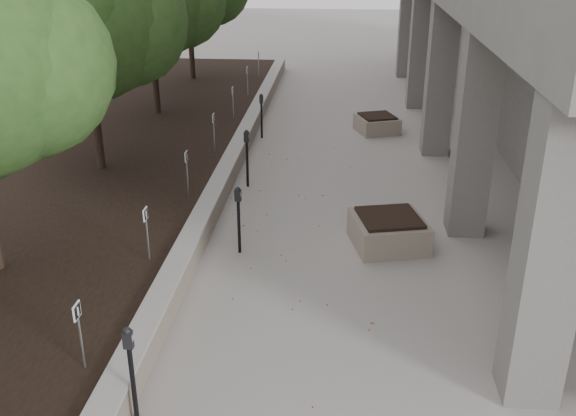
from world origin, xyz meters
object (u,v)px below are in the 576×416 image
(crabapple_tree_3, at_px, (88,52))
(crabapple_tree_5, at_px, (189,3))
(planter_back, at_px, (377,123))
(crabapple_tree_4, at_px, (150,22))
(parking_meter_2, at_px, (132,375))
(planter_front, at_px, (389,231))
(parking_meter_5, at_px, (262,116))
(parking_meter_4, at_px, (247,159))
(parking_meter_3, at_px, (239,220))

(crabapple_tree_3, bearing_deg, crabapple_tree_5, 90.00)
(crabapple_tree_5, height_order, planter_back, crabapple_tree_5)
(crabapple_tree_4, height_order, crabapple_tree_5, same)
(parking_meter_2, distance_m, planter_front, 6.20)
(crabapple_tree_4, relative_size, parking_meter_5, 4.15)
(crabapple_tree_3, distance_m, parking_meter_5, 5.72)
(crabapple_tree_4, xyz_separation_m, parking_meter_2, (3.25, -12.97, -2.43))
(parking_meter_2, relative_size, parking_meter_4, 0.99)
(crabapple_tree_5, relative_size, planter_front, 4.12)
(parking_meter_2, relative_size, parking_meter_3, 1.03)
(planter_front, height_order, planter_back, planter_front)
(crabapple_tree_3, distance_m, parking_meter_4, 4.26)
(crabapple_tree_5, xyz_separation_m, planter_front, (6.64, -12.80, -2.81))
(crabapple_tree_3, xyz_separation_m, parking_meter_3, (3.83, -3.34, -2.46))
(parking_meter_2, height_order, parking_meter_5, parking_meter_2)
(parking_meter_2, bearing_deg, planter_front, 55.50)
(crabapple_tree_3, height_order, planter_front, crabapple_tree_3)
(crabapple_tree_4, distance_m, planter_front, 10.62)
(crabapple_tree_4, bearing_deg, planter_back, -1.52)
(crabapple_tree_3, relative_size, planter_front, 4.12)
(crabapple_tree_4, height_order, planter_front, crabapple_tree_4)
(parking_meter_2, bearing_deg, parking_meter_3, 81.56)
(crabapple_tree_3, distance_m, crabapple_tree_4, 5.00)
(planter_front, bearing_deg, parking_meter_2, -123.19)
(crabapple_tree_3, relative_size, crabapple_tree_5, 1.00)
(planter_front, bearing_deg, parking_meter_3, -169.01)
(crabapple_tree_5, distance_m, planter_front, 14.69)
(parking_meter_4, bearing_deg, planter_back, 63.97)
(parking_meter_5, bearing_deg, crabapple_tree_3, -138.32)
(crabapple_tree_3, xyz_separation_m, crabapple_tree_5, (0.00, 10.00, 0.00))
(crabapple_tree_5, distance_m, planter_back, 8.96)
(crabapple_tree_4, height_order, parking_meter_2, crabapple_tree_4)
(crabapple_tree_3, relative_size, parking_meter_3, 4.09)
(parking_meter_2, bearing_deg, planter_back, 73.47)
(parking_meter_3, xyz_separation_m, parking_meter_4, (-0.33, 3.40, 0.03))
(crabapple_tree_3, height_order, parking_meter_5, crabapple_tree_3)
(crabapple_tree_5, distance_m, parking_meter_4, 10.81)
(parking_meter_5, relative_size, planter_front, 0.99)
(planter_back, bearing_deg, crabapple_tree_3, -144.39)
(planter_back, bearing_deg, parking_meter_4, -124.17)
(parking_meter_2, bearing_deg, crabapple_tree_5, 98.94)
(parking_meter_2, relative_size, parking_meter_5, 1.05)
(parking_meter_2, xyz_separation_m, parking_meter_3, (0.58, 4.63, -0.02))
(crabapple_tree_3, distance_m, parking_meter_2, 8.95)
(parking_meter_5, bearing_deg, crabapple_tree_4, 154.52)
(crabapple_tree_3, relative_size, planter_back, 4.86)
(parking_meter_2, bearing_deg, parking_meter_4, 86.90)
(parking_meter_2, distance_m, parking_meter_4, 8.04)
(parking_meter_3, height_order, planter_back, parking_meter_3)
(planter_front, bearing_deg, parking_meter_5, 115.98)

